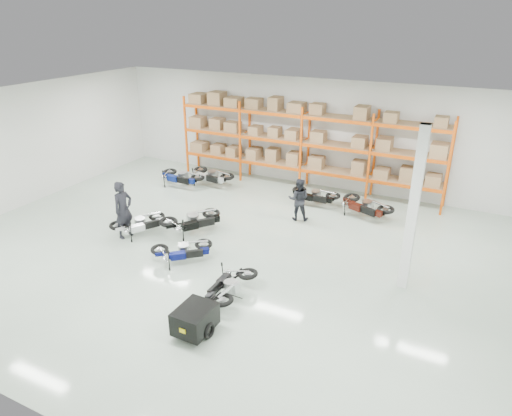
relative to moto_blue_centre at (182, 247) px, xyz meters
The scene contains 14 objects.
room 2.28m from the moto_blue_centre, 49.18° to the left, with size 18.00×18.00×18.00m.
pallet_rack 7.81m from the moto_blue_centre, 82.84° to the left, with size 11.28×0.98×3.62m.
structural_column 6.59m from the moto_blue_centre, 14.57° to the left, with size 0.25×0.25×4.50m, color white.
moto_blue_centre is the anchor object (origin of this frame).
moto_silver_left 2.53m from the moto_blue_centre, 159.17° to the left, with size 0.73×1.64×1.00m, color silver, non-canonical shape.
moto_black_far_left 1.98m from the moto_blue_centre, 115.00° to the left, with size 0.82×1.85×1.13m, color black, non-canonical shape.
moto_touring_right 2.41m from the moto_blue_centre, 25.31° to the right, with size 0.72×1.63×1.00m, color black, non-canonical shape.
trailer 3.42m from the moto_blue_centre, 50.31° to the right, with size 0.86×1.63×0.68m.
moto_back_a 6.54m from the moto_blue_centre, 125.67° to the left, with size 0.80×1.80×1.10m, color navy, non-canonical shape.
moto_back_b 6.63m from the moto_blue_centre, 114.60° to the left, with size 0.82×1.84×1.12m, color #B7BDC1, non-canonical shape.
moto_back_c 6.26m from the moto_blue_centre, 71.26° to the left, with size 0.75×1.68×1.02m, color black, non-canonical shape.
moto_back_d 6.98m from the moto_blue_centre, 54.65° to the left, with size 0.81×1.81×1.11m, color #40130C, non-canonical shape.
person_left 2.78m from the moto_blue_centre, 168.30° to the left, with size 0.70×0.46×1.93m, color black.
person_back 4.82m from the moto_blue_centre, 65.89° to the left, with size 0.75×0.59×1.55m, color black.
Camera 1 is at (6.35, -10.85, 6.94)m, focal length 32.00 mm.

